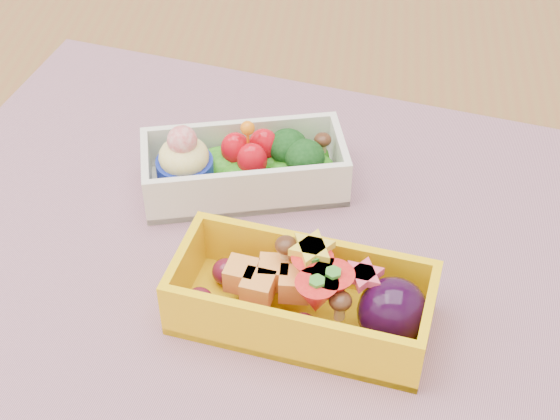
# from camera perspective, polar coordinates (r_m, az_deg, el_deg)

# --- Properties ---
(table) EXTENTS (1.20, 0.80, 0.75)m
(table) POSITION_cam_1_polar(r_m,az_deg,el_deg) (0.64, -2.90, -9.61)
(table) COLOR brown
(table) RESTS_ON ground
(placemat) EXTENTS (0.60, 0.51, 0.00)m
(placemat) POSITION_cam_1_polar(r_m,az_deg,el_deg) (0.57, -0.81, -3.12)
(placemat) COLOR #9E6C79
(placemat) RESTS_ON table
(bento_white) EXTENTS (0.16, 0.10, 0.06)m
(bento_white) POSITION_cam_1_polar(r_m,az_deg,el_deg) (0.61, -2.52, 3.00)
(bento_white) COLOR silver
(bento_white) RESTS_ON placemat
(bento_yellow) EXTENTS (0.17, 0.10, 0.05)m
(bento_yellow) POSITION_cam_1_polar(r_m,az_deg,el_deg) (0.51, 1.88, -6.01)
(bento_yellow) COLOR yellow
(bento_yellow) RESTS_ON placemat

